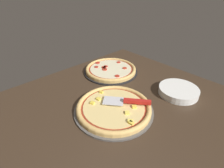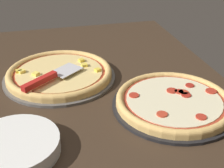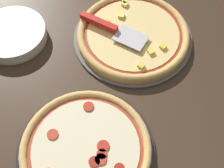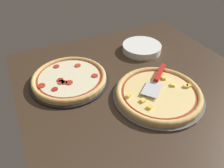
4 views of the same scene
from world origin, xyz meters
The scene contains 7 objects.
ground_plane centered at (0.00, 0.00, -1.80)cm, with size 131.23×116.32×3.60cm, color #38281C.
pizza_pan_front centered at (-5.09, -3.05, 0.50)cm, with size 42.30×42.30×1.00cm, color #565451.
pizza_front centered at (-5.09, -3.05, 2.31)cm, with size 39.76×39.76×2.99cm.
pizza_pan_back centered at (23.91, 30.83, 0.50)cm, with size 39.79×39.79×1.00cm, color black.
pizza_back centered at (23.91, 30.85, 2.35)cm, with size 37.41×37.41×2.80cm.
serving_spatula centered at (3.05, -8.14, 4.78)cm, with size 19.87×22.85×2.00cm.
plate_stack centered at (34.57, -18.49, 2.10)cm, with size 23.68×23.68×4.20cm.
Camera 3 is at (27.92, 61.86, 86.76)cm, focal length 50.00 mm.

